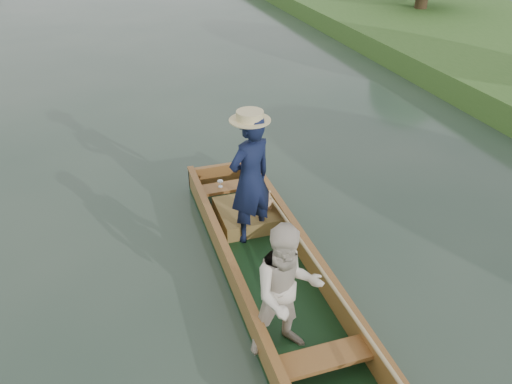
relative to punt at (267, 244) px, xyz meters
name	(u,v)px	position (x,y,z in m)	size (l,w,h in m)	color
ground	(270,278)	(0.06, 0.03, -0.59)	(120.00, 120.00, 0.00)	#283D30
punt	(267,244)	(0.00, 0.00, 0.00)	(1.20, 5.00, 1.94)	black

